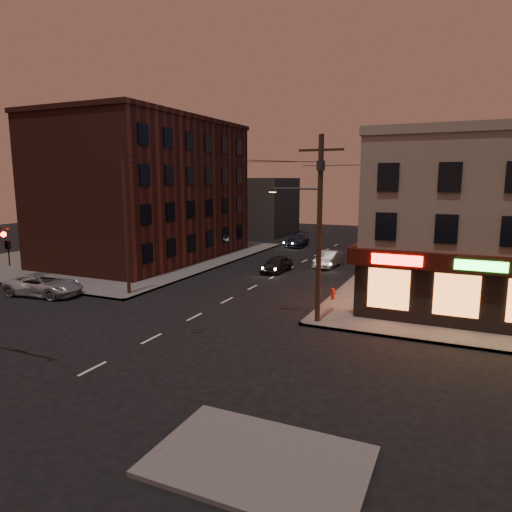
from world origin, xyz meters
The scene contains 15 objects.
ground centered at (0.00, 0.00, 0.00)m, with size 120.00×120.00×0.00m, color black.
sidewalk_nw centered at (-18.00, 19.00, 0.07)m, with size 24.00×28.00×0.15m, color #514F4C.
pizza_building centered at (15.93, 13.43, 5.35)m, with size 15.85×12.85×10.50m.
brick_apartment centered at (-14.50, 19.00, 6.65)m, with size 12.00×20.00×13.00m, color #4C2018.
bg_building_ne_a centered at (14.00, 38.00, 3.50)m, with size 10.00×12.00×7.00m, color #3F3D3A.
bg_building_nw centered at (-13.00, 42.00, 4.00)m, with size 9.00×10.00×8.00m, color #3F3D3A.
bg_building_ne_b centered at (12.00, 52.00, 3.00)m, with size 8.00×8.00×6.00m, color #3F3D3A.
utility_pole_main centered at (6.68, 5.80, 5.76)m, with size 4.20×0.44×10.00m.
utility_pole_far centered at (6.80, 32.00, 4.65)m, with size 0.26×0.26×9.00m, color #382619.
utility_pole_west centered at (-6.80, 6.50, 4.65)m, with size 0.24×0.24×9.00m, color #382619.
suv_cross centered at (-11.97, 4.00, 0.74)m, with size 2.47×5.35×1.49m, color #9E9FA6.
sedan_near centered at (-0.50, 17.97, 0.69)m, with size 1.63×4.05×1.38m, color black.
sedan_mid centered at (2.92, 22.13, 0.71)m, with size 1.51×4.33×1.43m, color gray.
sedan_far centered at (-3.96, 33.28, 0.73)m, with size 2.05×5.04×1.46m, color black.
fire_hydrant centered at (6.40, 10.56, 0.57)m, with size 0.35×0.35×0.77m.
Camera 1 is at (13.72, -17.61, 7.86)m, focal length 32.00 mm.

